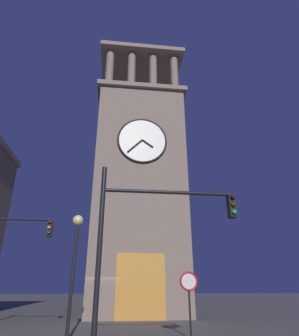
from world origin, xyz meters
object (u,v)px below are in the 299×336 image
Objects in this scene: traffic_signal_far at (149,227)px; no_horn_sign at (189,286)px; clocktower at (137,194)px; street_lamp at (75,249)px.

traffic_signal_far reaches higher than no_horn_sign.
clocktower is 16.13m from traffic_signal_far.
street_lamp reaches higher than no_horn_sign.
traffic_signal_far is 4.35m from street_lamp.
traffic_signal_far is at bearing 87.28° from clocktower.
street_lamp is (3.36, 11.58, -6.13)m from clocktower.
street_lamp is at bearing -52.40° from traffic_signal_far.
clocktower is 10.09× the size of no_horn_sign.
traffic_signal_far is 2.23× the size of no_horn_sign.
traffic_signal_far is at bearing 127.60° from street_lamp.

